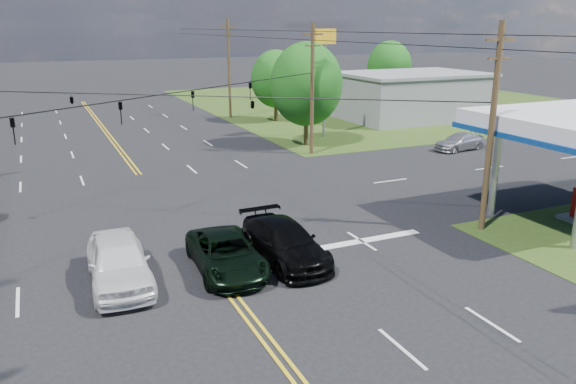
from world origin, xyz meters
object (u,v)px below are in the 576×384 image
pickup_dkgreen (226,254)px  tree_far_r (389,67)px  retail_ne (411,97)px  pole_right_far (229,68)px  pole_ne (312,88)px  tree_right_a (306,84)px  tree_right_b (276,79)px  pole_se (492,127)px  pickup_white (119,262)px  suv_black (285,242)px

pickup_dkgreen → tree_far_r: bearing=52.4°
retail_ne → pole_right_far: pole_right_far is taller
retail_ne → pole_ne: (-17.00, -11.00, 2.72)m
tree_right_a → tree_right_b: bearing=78.2°
pole_right_far → tree_far_r: pole_right_far is taller
pole_right_far → tree_far_r: bearing=5.4°
tree_right_a → tree_far_r: tree_right_a is taller
pole_se → pickup_dkgreen: pole_se is taller
pole_se → tree_right_b: pole_se is taller
tree_right_a → tree_right_b: 12.27m
pole_se → tree_far_r: (21.00, 39.00, -0.37)m
pole_ne → pickup_white: size_ratio=1.78×
pole_ne → pickup_white: pole_ne is taller
tree_right_b → retail_ne: bearing=-16.5°
retail_ne → pickup_white: 43.68m
pole_se → retail_ne: bearing=59.6°
suv_black → tree_right_b: bearing=66.0°
retail_ne → pole_se: bearing=-120.4°
retail_ne → tree_right_a: (-16.00, -8.00, 2.67)m
retail_ne → pickup_white: (-33.50, -28.00, -1.29)m
pole_se → pole_right_far: bearing=90.0°
suv_black → pickup_white: pickup_white is taller
tree_right_b → pickup_white: size_ratio=1.32×
retail_ne → pickup_white: size_ratio=2.62×
tree_far_r → pickup_white: size_ratio=1.43×
pole_ne → pole_right_far: size_ratio=0.95×
pole_se → tree_right_b: (3.50, 33.00, -0.70)m
retail_ne → pole_se: (-17.00, -29.00, 2.72)m
retail_ne → pole_ne: size_ratio=1.47×
pole_right_far → pickup_white: bearing=-114.6°
pole_ne → pole_right_far: 19.00m
pole_se → tree_right_a: bearing=87.3°
tree_right_a → pole_right_far: bearing=93.6°
pole_right_far → suv_black: 38.10m
pole_se → pole_right_far: pole_right_far is taller
tree_right_a → pickup_dkgreen: 24.89m
retail_ne → tree_far_r: tree_far_r is taller
pole_right_far → tree_right_b: (3.50, -4.00, -0.95)m
pickup_white → suv_black: bearing=-2.1°
pole_se → tree_right_a: pole_se is taller
pole_ne → tree_right_b: bearing=76.9°
tree_far_r → retail_ne: bearing=-111.8°
pole_ne → suv_black: bearing=-119.7°
retail_ne → pole_right_far: bearing=154.8°
pole_ne → tree_right_b: size_ratio=1.34×
tree_right_a → suv_black: (-11.00, -20.50, -4.07)m
tree_far_r → pickup_dkgreen: 51.18m
pole_ne → tree_right_b: 15.42m
pickup_dkgreen → pole_ne: bearing=57.9°
pole_se → pickup_dkgreen: size_ratio=1.83×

